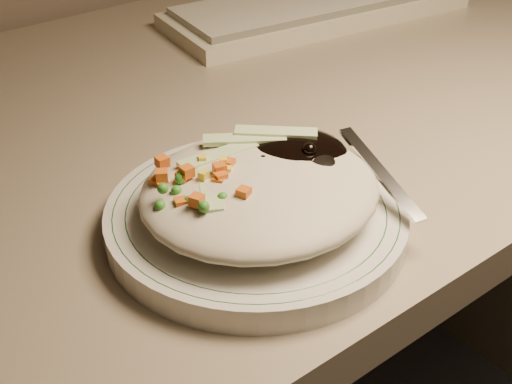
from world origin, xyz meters
TOP-DOWN VIEW (x-y plane):
  - desk at (0.00, 1.38)m, footprint 1.40×0.70m
  - plate at (-0.06, 1.17)m, footprint 0.24×0.24m
  - plate_rim at (-0.06, 1.17)m, footprint 0.23×0.23m
  - meal at (-0.06, 1.17)m, footprint 0.20×0.19m
  - keyboard at (0.32, 1.51)m, footprint 0.44×0.21m

SIDE VIEW (x-z plane):
  - desk at x=0.00m, z-range 0.17..0.91m
  - plate at x=-0.06m, z-range 0.74..0.76m
  - keyboard at x=0.32m, z-range 0.74..0.77m
  - plate_rim at x=-0.06m, z-range 0.76..0.76m
  - meal at x=-0.06m, z-range 0.76..0.81m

